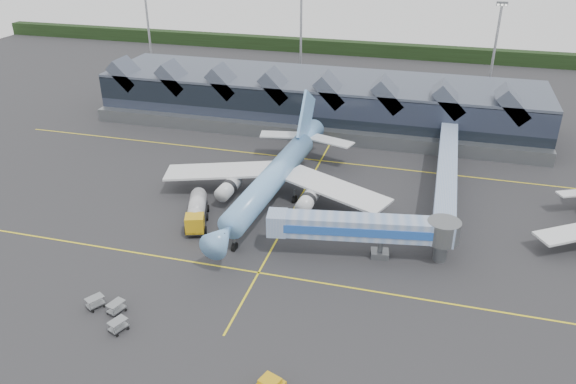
# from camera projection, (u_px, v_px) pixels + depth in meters

# --- Properties ---
(ground) EXTENTS (260.00, 260.00, 0.00)m
(ground) POSITION_uv_depth(u_px,v_px,m) (277.00, 240.00, 76.89)
(ground) COLOR #272729
(ground) RESTS_ON ground
(taxi_stripes) EXTENTS (120.00, 60.00, 0.01)m
(taxi_stripes) POSITION_uv_depth(u_px,v_px,m) (295.00, 206.00, 85.48)
(taxi_stripes) COLOR yellow
(taxi_stripes) RESTS_ON ground
(tree_line_far) EXTENTS (260.00, 4.00, 4.00)m
(tree_line_far) POSITION_uv_depth(u_px,v_px,m) (379.00, 50.00, 170.46)
(tree_line_far) COLOR black
(tree_line_far) RESTS_ON ground
(terminal) EXTENTS (90.00, 22.25, 12.52)m
(terminal) POSITION_uv_depth(u_px,v_px,m) (318.00, 100.00, 116.55)
(terminal) COLOR black
(terminal) RESTS_ON ground
(light_masts) EXTENTS (132.40, 42.56, 22.45)m
(light_masts) POSITION_uv_depth(u_px,v_px,m) (453.00, 55.00, 120.18)
(light_masts) COLOR #999CA2
(light_masts) RESTS_ON ground
(main_airliner) EXTENTS (36.73, 42.33, 13.59)m
(main_airliner) POSITION_uv_depth(u_px,v_px,m) (275.00, 175.00, 86.04)
(main_airliner) COLOR #74BAEB
(main_airliner) RESTS_ON ground
(jet_bridge) EXTENTS (24.39, 7.32, 5.83)m
(jet_bridge) POSITION_uv_depth(u_px,v_px,m) (374.00, 229.00, 71.49)
(jet_bridge) COLOR #728FBF
(jet_bridge) RESTS_ON ground
(fuel_truck) EXTENTS (5.52, 10.11, 3.42)m
(fuel_truck) POSITION_uv_depth(u_px,v_px,m) (197.00, 210.00, 80.63)
(fuel_truck) COLOR black
(fuel_truck) RESTS_ON ground
(baggage_carts) EXTENTS (6.62, 5.12, 1.37)m
(baggage_carts) POSITION_uv_depth(u_px,v_px,m) (110.00, 311.00, 62.18)
(baggage_carts) COLOR gray
(baggage_carts) RESTS_ON ground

